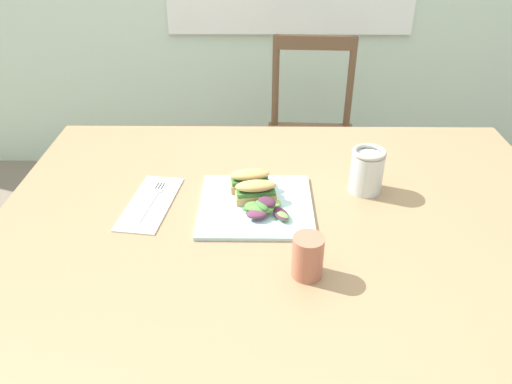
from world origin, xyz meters
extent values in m
cube|color=#997551|center=(0.09, -0.01, 0.72)|extent=(1.43, 1.03, 0.03)
cube|color=brown|center=(-0.55, 0.43, 0.35)|extent=(0.07, 0.07, 0.71)
cube|color=brown|center=(0.73, 0.43, 0.35)|extent=(0.07, 0.07, 0.71)
cylinder|color=brown|center=(0.08, 0.83, 0.21)|extent=(0.03, 0.03, 0.43)
cylinder|color=brown|center=(0.42, 0.81, 0.21)|extent=(0.03, 0.03, 0.43)
cylinder|color=brown|center=(0.09, 1.16, 0.21)|extent=(0.03, 0.03, 0.43)
cylinder|color=brown|center=(0.43, 1.15, 0.21)|extent=(0.03, 0.03, 0.43)
cube|color=brown|center=(0.26, 0.99, 0.44)|extent=(0.42, 0.42, 0.02)
cylinder|color=brown|center=(0.09, 1.17, 0.66)|extent=(0.03, 0.03, 0.42)
cylinder|color=brown|center=(0.43, 1.16, 0.66)|extent=(0.03, 0.03, 0.42)
cube|color=brown|center=(0.26, 1.17, 0.84)|extent=(0.36, 0.05, 0.06)
cube|color=silver|center=(0.02, 0.02, 0.74)|extent=(0.28, 0.28, 0.01)
cube|color=tan|center=(0.02, 0.03, 0.76)|extent=(0.11, 0.06, 0.02)
cube|color=#3D7033|center=(0.02, 0.04, 0.78)|extent=(0.10, 0.06, 0.01)
ellipsoid|color=tan|center=(0.02, 0.03, 0.79)|extent=(0.11, 0.06, 0.02)
cube|color=tan|center=(0.00, 0.09, 0.76)|extent=(0.11, 0.06, 0.02)
cube|color=#3D7033|center=(0.00, 0.10, 0.78)|extent=(0.10, 0.06, 0.01)
ellipsoid|color=tan|center=(0.00, 0.09, 0.79)|extent=(0.11, 0.06, 0.02)
ellipsoid|color=#6B9E47|center=(0.08, -0.05, 0.76)|extent=(0.05, 0.05, 0.02)
ellipsoid|color=#3D7033|center=(0.01, -0.02, 0.76)|extent=(0.05, 0.03, 0.01)
ellipsoid|color=#4C2338|center=(0.08, -0.04, 0.76)|extent=(0.05, 0.07, 0.01)
ellipsoid|color=#4C2338|center=(0.04, -0.01, 0.78)|extent=(0.06, 0.06, 0.02)
ellipsoid|color=#518438|center=(0.03, -0.03, 0.77)|extent=(0.06, 0.04, 0.02)
ellipsoid|color=#84A84C|center=(0.03, -0.02, 0.76)|extent=(0.04, 0.04, 0.01)
ellipsoid|color=#84A84C|center=(0.06, 0.01, 0.76)|extent=(0.05, 0.05, 0.01)
ellipsoid|color=#602D47|center=(0.02, -0.05, 0.76)|extent=(0.05, 0.04, 0.02)
ellipsoid|color=#518438|center=(0.01, -0.02, 0.77)|extent=(0.06, 0.06, 0.01)
ellipsoid|color=#3D7033|center=(0.03, -0.02, 0.77)|extent=(0.04, 0.05, 0.02)
cube|color=silver|center=(-0.25, 0.03, 0.74)|extent=(0.14, 0.27, 0.00)
cube|color=silver|center=(-0.25, 0.01, 0.75)|extent=(0.03, 0.14, 0.00)
cube|color=silver|center=(-0.24, 0.10, 0.75)|extent=(0.03, 0.05, 0.00)
cube|color=#38383D|center=(-0.23, 0.11, 0.75)|extent=(0.01, 0.03, 0.00)
cube|color=#38383D|center=(-0.24, 0.11, 0.75)|extent=(0.01, 0.03, 0.00)
cube|color=#38383D|center=(-0.25, 0.11, 0.75)|extent=(0.01, 0.03, 0.00)
cylinder|color=#C67528|center=(0.30, 0.10, 0.78)|extent=(0.08, 0.08, 0.09)
cylinder|color=silver|center=(0.30, 0.10, 0.79)|extent=(0.09, 0.09, 0.11)
torus|color=#B7B29E|center=(0.30, 0.10, 0.85)|extent=(0.09, 0.09, 0.01)
cylinder|color=#B2664C|center=(0.12, -0.23, 0.79)|extent=(0.06, 0.06, 0.09)
camera|label=1|loc=(0.03, -1.01, 1.43)|focal=34.67mm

